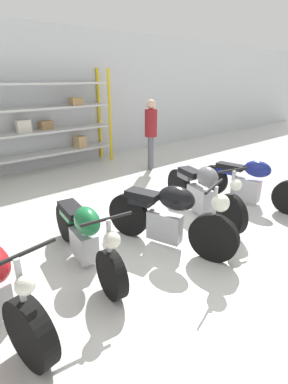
{
  "coord_description": "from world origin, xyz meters",
  "views": [
    {
      "loc": [
        -2.77,
        -2.8,
        2.32
      ],
      "look_at": [
        0.0,
        0.4,
        0.7
      ],
      "focal_mm": 28.0,
      "sensor_mm": 36.0,
      "label": 1
    }
  ],
  "objects_px": {
    "motorcycle_blue": "(249,182)",
    "motorcycle_grey": "(202,191)",
    "shelving_rack": "(48,121)",
    "person_near_rack": "(151,129)",
    "motorcycle_black": "(170,215)",
    "motorcycle_green": "(85,235)"
  },
  "relations": [
    {
      "from": "motorcycle_blue",
      "to": "motorcycle_grey",
      "type": "bearing_deg",
      "value": -112.32
    },
    {
      "from": "shelving_rack",
      "to": "person_near_rack",
      "type": "bearing_deg",
      "value": -40.52
    },
    {
      "from": "shelving_rack",
      "to": "motorcycle_black",
      "type": "height_order",
      "value": "shelving_rack"
    },
    {
      "from": "motorcycle_grey",
      "to": "motorcycle_blue",
      "type": "height_order",
      "value": "motorcycle_grey"
    },
    {
      "from": "motorcycle_grey",
      "to": "person_near_rack",
      "type": "bearing_deg",
      "value": 169.73
    },
    {
      "from": "motorcycle_black",
      "to": "motorcycle_blue",
      "type": "relative_size",
      "value": 0.92
    },
    {
      "from": "motorcycle_black",
      "to": "person_near_rack",
      "type": "height_order",
      "value": "person_near_rack"
    },
    {
      "from": "person_near_rack",
      "to": "shelving_rack",
      "type": "bearing_deg",
      "value": 9.3
    },
    {
      "from": "motorcycle_black",
      "to": "motorcycle_grey",
      "type": "height_order",
      "value": "motorcycle_black"
    },
    {
      "from": "shelving_rack",
      "to": "motorcycle_grey",
      "type": "relative_size",
      "value": 1.74
    },
    {
      "from": "motorcycle_green",
      "to": "motorcycle_blue",
      "type": "xyz_separation_m",
      "value": [
        3.45,
        -0.29,
        0.01
      ]
    },
    {
      "from": "shelving_rack",
      "to": "motorcycle_black",
      "type": "distance_m",
      "value": 5.0
    },
    {
      "from": "motorcycle_black",
      "to": "motorcycle_grey",
      "type": "xyz_separation_m",
      "value": [
        1.2,
        0.39,
        -0.05
      ]
    },
    {
      "from": "shelving_rack",
      "to": "motorcycle_black",
      "type": "bearing_deg",
      "value": -95.6
    },
    {
      "from": "motorcycle_green",
      "to": "motorcycle_black",
      "type": "height_order",
      "value": "motorcycle_black"
    },
    {
      "from": "motorcycle_green",
      "to": "motorcycle_grey",
      "type": "bearing_deg",
      "value": 97.41
    },
    {
      "from": "shelving_rack",
      "to": "motorcycle_blue",
      "type": "xyz_separation_m",
      "value": [
        1.85,
        -4.78,
        -0.85
      ]
    },
    {
      "from": "motorcycle_green",
      "to": "motorcycle_black",
      "type": "bearing_deg",
      "value": 77.32
    },
    {
      "from": "motorcycle_green",
      "to": "motorcycle_blue",
      "type": "height_order",
      "value": "motorcycle_blue"
    },
    {
      "from": "shelving_rack",
      "to": "motorcycle_grey",
      "type": "bearing_deg",
      "value": -80.94
    },
    {
      "from": "motorcycle_grey",
      "to": "motorcycle_black",
      "type": "bearing_deg",
      "value": -57.21
    },
    {
      "from": "shelving_rack",
      "to": "motorcycle_green",
      "type": "distance_m",
      "value": 4.84
    }
  ]
}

